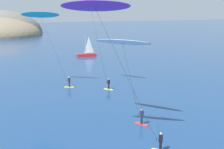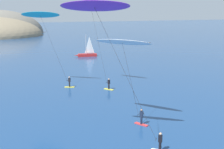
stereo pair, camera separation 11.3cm
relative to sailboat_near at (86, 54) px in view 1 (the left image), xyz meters
name	(u,v)px [view 1 (the left image)]	position (x,y,z in m)	size (l,w,h in m)	color
sailboat_near	(86,54)	(0.00, 0.00, 0.00)	(5.97, 2.35, 5.70)	#B22323
kitesurfer_pink	(90,3)	(-9.04, -28.91, 11.98)	(4.80, 5.94, 14.05)	yellow
kitesurfer_white	(124,48)	(-10.72, -43.31, 7.27)	(4.87, 5.78, 8.85)	red
kitesurfer_purple	(100,16)	(-14.98, -47.42, 10.47)	(7.77, 6.40, 12.43)	silver
kitesurfer_cyan	(42,19)	(-15.44, -25.30, 9.68)	(7.08, 5.45, 11.53)	yellow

